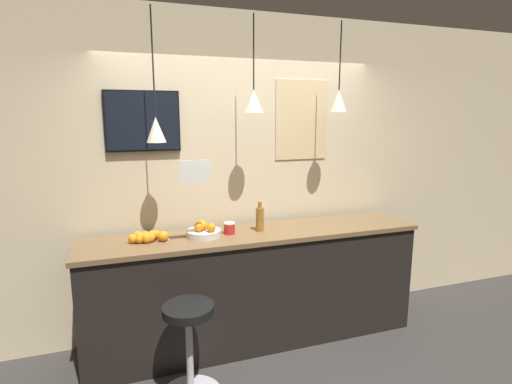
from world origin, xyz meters
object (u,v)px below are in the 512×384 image
(bar_stool, at_px, (189,340))
(mounted_tv, at_px, (143,121))
(spread_jar, at_px, (229,228))
(juice_bottle, at_px, (260,219))
(fruit_bowl, at_px, (203,231))

(bar_stool, height_order, mounted_tv, mounted_tv)
(bar_stool, distance_m, spread_jar, 0.96)
(juice_bottle, height_order, mounted_tv, mounted_tv)
(fruit_bowl, bearing_deg, mounted_tv, 141.67)
(juice_bottle, relative_size, spread_jar, 2.64)
(fruit_bowl, xyz_separation_m, juice_bottle, (0.50, 0.00, 0.06))
(mounted_tv, bearing_deg, bar_stool, -78.43)
(fruit_bowl, distance_m, mounted_tv, 1.04)
(bar_stool, xyz_separation_m, mounted_tv, (-0.19, 0.91, 1.51))
(fruit_bowl, xyz_separation_m, spread_jar, (0.23, 0.00, 0.00))
(spread_jar, relative_size, mounted_tv, 0.16)
(fruit_bowl, bearing_deg, spread_jar, 0.95)
(juice_bottle, bearing_deg, spread_jar, 180.00)
(bar_stool, relative_size, fruit_bowl, 2.49)
(fruit_bowl, relative_size, mounted_tv, 0.47)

